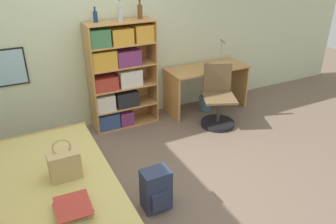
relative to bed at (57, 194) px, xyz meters
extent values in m
plane|color=#756051|center=(0.75, -0.02, -0.22)|extent=(14.00, 14.00, 0.00)
cube|color=beige|center=(0.75, 1.71, 1.08)|extent=(10.00, 0.06, 2.60)
cube|color=black|center=(-0.19, 1.67, 0.83)|extent=(0.45, 0.02, 0.48)
cube|color=#99C1D6|center=(-0.19, 1.66, 0.83)|extent=(0.41, 0.01, 0.44)
cube|color=tan|center=(0.00, -0.02, -0.10)|extent=(1.08, 1.95, 0.25)
cube|color=tan|center=(0.00, -0.02, 0.13)|extent=(1.05, 1.92, 0.20)
cube|color=tan|center=(0.00, 0.93, 0.00)|extent=(1.08, 0.04, 0.45)
cube|color=tan|center=(0.11, -0.06, 0.36)|extent=(0.28, 0.21, 0.27)
torus|color=tan|center=(0.11, -0.06, 0.54)|extent=(0.17, 0.02, 0.17)
cube|color=beige|center=(0.06, -0.58, 0.23)|extent=(0.27, 0.32, 0.02)
cube|color=#99894C|center=(0.05, -0.58, 0.25)|extent=(0.26, 0.32, 0.02)
cube|color=#99894C|center=(0.05, -0.58, 0.27)|extent=(0.27, 0.30, 0.02)
cube|color=#B2382D|center=(0.06, -0.59, 0.28)|extent=(0.28, 0.29, 0.01)
cube|color=#B2382D|center=(0.06, -0.58, 0.29)|extent=(0.30, 0.35, 0.01)
cube|color=tan|center=(0.80, 1.48, 0.55)|extent=(0.02, 0.36, 1.53)
cube|color=tan|center=(1.72, 1.48, 0.55)|extent=(0.02, 0.36, 1.53)
cube|color=tan|center=(1.26, 1.66, 0.55)|extent=(0.94, 0.01, 1.53)
cube|color=tan|center=(1.26, 1.48, -0.21)|extent=(0.91, 0.36, 0.02)
cube|color=tan|center=(1.26, 1.48, 0.09)|extent=(0.91, 0.36, 0.02)
cube|color=tan|center=(1.26, 1.48, 0.39)|extent=(0.91, 0.36, 0.02)
cube|color=tan|center=(1.26, 1.48, 0.70)|extent=(0.91, 0.36, 0.02)
cube|color=tan|center=(1.26, 1.48, 1.01)|extent=(0.91, 0.36, 0.02)
cube|color=tan|center=(1.26, 1.48, 1.30)|extent=(0.91, 0.36, 0.02)
cube|color=#334C84|center=(0.97, 1.47, -0.09)|extent=(0.31, 0.27, 0.23)
cube|color=#7A336B|center=(1.24, 1.47, -0.10)|extent=(0.20, 0.27, 0.21)
cube|color=silver|center=(0.95, 1.47, 0.21)|extent=(0.26, 0.27, 0.23)
cube|color=#232328|center=(1.27, 1.47, 0.21)|extent=(0.32, 0.27, 0.22)
cube|color=#B2382D|center=(0.98, 1.47, 0.50)|extent=(0.33, 0.27, 0.19)
cube|color=silver|center=(1.34, 1.47, 0.52)|extent=(0.33, 0.27, 0.24)
cube|color=gold|center=(0.98, 1.47, 0.83)|extent=(0.34, 0.27, 0.25)
cube|color=#7A336B|center=(1.33, 1.47, 0.82)|extent=(0.34, 0.27, 0.21)
cube|color=#427A4C|center=(0.95, 1.47, 1.13)|extent=(0.27, 0.27, 0.23)
cube|color=gold|center=(1.26, 1.47, 1.12)|extent=(0.29, 0.27, 0.21)
cube|color=gold|center=(1.57, 1.47, 1.13)|extent=(0.26, 0.27, 0.23)
cylinder|color=navy|center=(0.96, 1.54, 1.38)|extent=(0.06, 0.06, 0.14)
cylinder|color=navy|center=(0.96, 1.54, 1.47)|extent=(0.02, 0.02, 0.04)
cylinder|color=#232328|center=(0.96, 1.54, 1.50)|extent=(0.03, 0.03, 0.02)
cylinder|color=#B7BCC1|center=(1.26, 1.43, 1.42)|extent=(0.07, 0.07, 0.20)
cylinder|color=#B7BCC1|center=(1.26, 1.43, 1.55)|extent=(0.03, 0.03, 0.06)
cylinder|color=brown|center=(1.57, 1.51, 1.40)|extent=(0.07, 0.07, 0.18)
cylinder|color=brown|center=(1.57, 1.51, 1.52)|extent=(0.03, 0.03, 0.06)
cylinder|color=#232328|center=(1.57, 1.51, 1.56)|extent=(0.03, 0.03, 0.02)
cube|color=tan|center=(2.63, 1.38, 0.49)|extent=(1.31, 0.56, 0.02)
cube|color=tan|center=(1.99, 1.38, 0.13)|extent=(0.03, 0.52, 0.69)
cube|color=tan|center=(3.27, 1.38, 0.13)|extent=(0.03, 0.52, 0.69)
cylinder|color=#ADA89E|center=(2.88, 1.38, 0.51)|extent=(0.13, 0.13, 0.02)
cylinder|color=#ADA89E|center=(2.88, 1.38, 0.70)|extent=(0.02, 0.02, 0.38)
cone|color=#ADA89E|center=(2.92, 1.38, 0.92)|extent=(0.15, 0.11, 0.15)
cylinder|color=black|center=(2.47, 0.79, -0.19)|extent=(0.50, 0.50, 0.06)
cylinder|color=#333338|center=(2.47, 0.79, 0.00)|extent=(0.05, 0.05, 0.43)
cube|color=brown|center=(2.47, 0.79, 0.23)|extent=(0.60, 0.60, 0.03)
cube|color=brown|center=(2.55, 0.99, 0.46)|extent=(0.39, 0.20, 0.44)
cube|color=#2D3856|center=(0.90, -0.38, 0.00)|extent=(0.28, 0.20, 0.45)
cube|color=#2D3856|center=(0.90, -0.50, -0.06)|extent=(0.20, 0.03, 0.20)
cylinder|color=slate|center=(2.59, 1.33, -0.10)|extent=(0.21, 0.21, 0.24)
camera|label=1|loc=(-0.18, -2.74, 2.14)|focal=35.00mm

